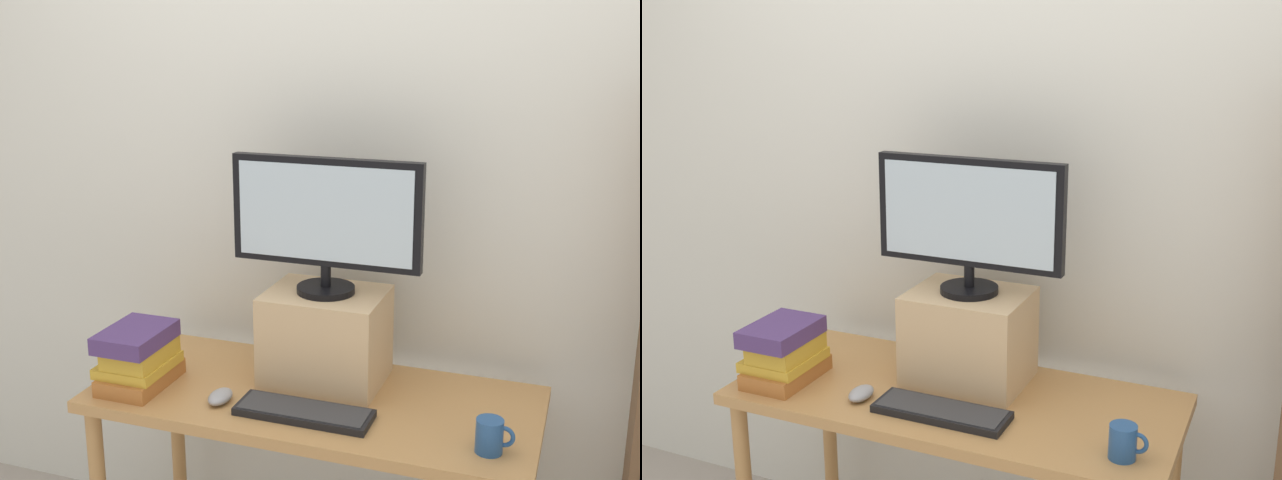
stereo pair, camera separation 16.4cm
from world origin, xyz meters
TOP-DOWN VIEW (x-y plane):
  - back_wall at (0.00, 0.43)m, footprint 7.00×0.08m
  - desk at (0.00, 0.00)m, footprint 1.36×0.59m
  - riser_box at (0.00, 0.11)m, footprint 0.36×0.29m
  - computer_monitor at (0.00, 0.11)m, footprint 0.59×0.18m
  - keyboard at (0.02, -0.14)m, footprint 0.40×0.13m
  - computer_mouse at (-0.24, -0.14)m, footprint 0.06×0.10m
  - book_stack at (-0.53, -0.12)m, footprint 0.19×0.26m
  - coffee_mug at (0.55, -0.17)m, footprint 0.10×0.07m

SIDE VIEW (x-z plane):
  - desk at x=0.00m, z-range 0.29..1.07m
  - keyboard at x=0.02m, z-range 0.77..0.80m
  - computer_mouse at x=-0.24m, z-range 0.77..0.81m
  - coffee_mug at x=0.55m, z-range 0.78..0.87m
  - book_stack at x=-0.53m, z-range 0.77..0.96m
  - riser_box at x=0.00m, z-range 0.77..1.07m
  - back_wall at x=0.00m, z-range 0.00..2.60m
  - computer_monitor at x=0.00m, z-range 1.09..1.51m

